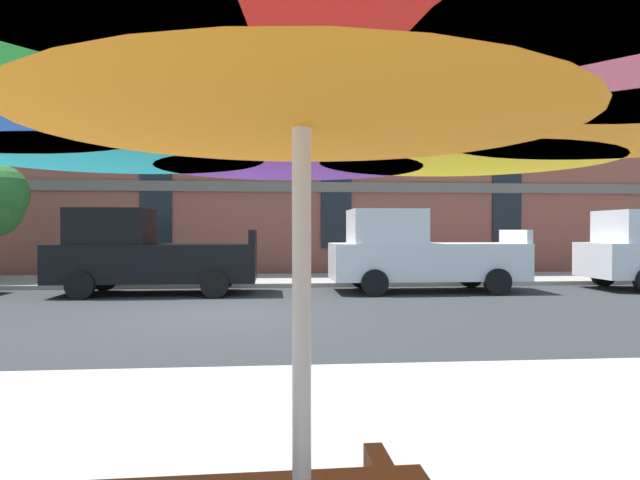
{
  "coord_description": "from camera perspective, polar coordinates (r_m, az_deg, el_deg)",
  "views": [
    {
      "loc": [
        0.89,
        -10.7,
        1.66
      ],
      "look_at": [
        2.1,
        3.2,
        1.4
      ],
      "focal_mm": 30.82,
      "sensor_mm": 36.0,
      "label": 1
    }
  ],
  "objects": [
    {
      "name": "ground_plane",
      "position": [
        10.87,
        -9.69,
        -7.73
      ],
      "size": [
        120.0,
        120.0,
        0.0
      ],
      "primitive_type": "plane",
      "color": "#2D3033"
    },
    {
      "name": "sidewalk_far",
      "position": [
        17.6,
        -7.86,
        -4.16
      ],
      "size": [
        56.0,
        3.6,
        0.12
      ],
      "primitive_type": "cube",
      "color": "#9E998E",
      "rests_on": "ground"
    },
    {
      "name": "apartment_building",
      "position": [
        26.14,
        -6.96,
        11.5
      ],
      "size": [
        38.2,
        12.08,
        12.8
      ],
      "color": "#934C3D",
      "rests_on": "ground"
    },
    {
      "name": "pickup_black",
      "position": [
        14.77,
        -17.54,
        -1.44
      ],
      "size": [
        5.1,
        2.12,
        2.2
      ],
      "color": "black",
      "rests_on": "ground"
    },
    {
      "name": "pickup_white",
      "position": [
        14.93,
        10.09,
        -1.38
      ],
      "size": [
        5.1,
        2.12,
        2.2
      ],
      "color": "silver",
      "rests_on": "ground"
    },
    {
      "name": "patio_umbrella",
      "position": [
        1.79,
        -1.93,
        19.11
      ],
      "size": [
        3.63,
        3.63,
        2.52
      ],
      "color": "silver",
      "rests_on": "ground"
    }
  ]
}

